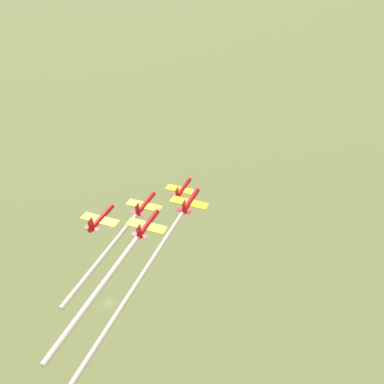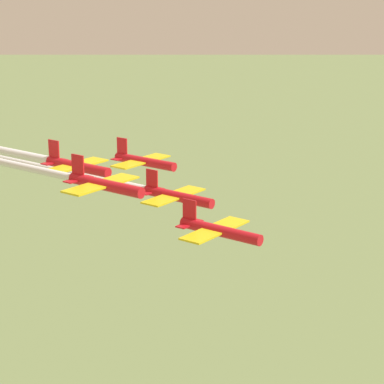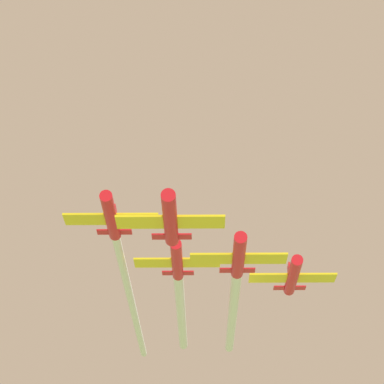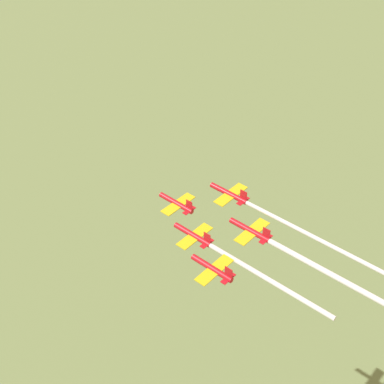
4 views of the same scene
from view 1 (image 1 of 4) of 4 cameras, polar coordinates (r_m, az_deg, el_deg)
ground_plane at (r=172.62m, az=-12.47°, el=-16.11°), size 3000.00×3000.00×0.00m
jet_0 at (r=108.55m, az=-1.47°, el=0.42°), size 9.22×9.21×3.57m
jet_1 at (r=102.44m, az=-7.25°, el=-1.93°), size 9.22×9.21×3.57m
jet_2 at (r=95.23m, az=-0.36°, el=-1.51°), size 9.22×9.21×3.57m
jet_3 at (r=96.96m, az=-13.78°, el=-3.98°), size 9.22×9.21×3.57m
jet_4 at (r=90.01m, az=-6.88°, el=-5.01°), size 9.22×9.21×3.57m
smoke_trail_1 at (r=89.32m, az=-13.29°, el=-9.40°), size 23.21×23.09×1.12m
smoke_trail_2 at (r=74.87m, az=-9.27°, el=-14.90°), size 37.88×37.68×0.97m
smoke_trail_4 at (r=77.49m, az=-14.10°, el=-14.42°), size 24.08×23.95×1.23m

